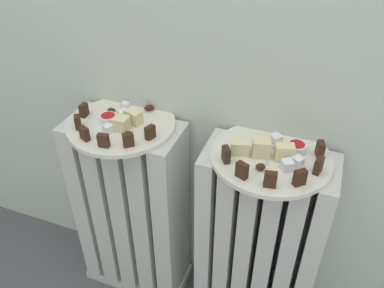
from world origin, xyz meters
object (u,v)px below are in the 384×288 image
Objects in this scene: radiator_right at (257,248)px; jam_bowl_left at (108,118)px; plate_right at (271,157)px; radiator_left at (133,212)px; jam_bowl_right at (296,147)px; plate_left at (122,124)px; fork at (270,151)px.

radiator_right is 14.18× the size of jam_bowl_left.
plate_right reaches higher than radiator_right.
radiator_left is 14.09× the size of jam_bowl_right.
radiator_left is at bearing 180.00° from plate_right.
radiator_left is 14.18× the size of jam_bowl_left.
jam_bowl_left is (-0.03, -0.01, 0.02)m from plate_left.
fork is at bearing 118.87° from radiator_right.
plate_right is 0.01m from fork.
fork is at bearing -156.63° from jam_bowl_right.
radiator_left is 0.36m from jam_bowl_left.
jam_bowl_right is (0.47, 0.04, 0.36)m from radiator_left.
plate_right is at bearing -0.00° from radiator_left.
plate_left reaches higher than radiator_right.
plate_left is 0.42m from plate_right.
plate_left is 6.35× the size of jam_bowl_right.
plate_left is at bearing -180.00° from radiator_right.
plate_right is at bearing -146.03° from jam_bowl_right.
fork is at bearing 118.87° from plate_right.
plate_right is 0.07m from jam_bowl_right.
plate_right is (-0.00, -0.00, 0.34)m from radiator_right.
jam_bowl_left and jam_bowl_right have the same top height.
fork is (0.41, 0.01, 0.35)m from radiator_left.
plate_left is 1.00× the size of plate_right.
fork reaches higher than radiator_left.
radiator_right is 0.54m from plate_left.
radiator_left is 1.00× the size of radiator_right.
fork is (0.44, 0.02, -0.01)m from jam_bowl_left.
fork reaches higher than plate_right.
radiator_right is 14.09× the size of jam_bowl_right.
plate_left is 3.29× the size of fork.
jam_bowl_left is at bearing -174.80° from jam_bowl_right.
jam_bowl_left reaches higher than radiator_left.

